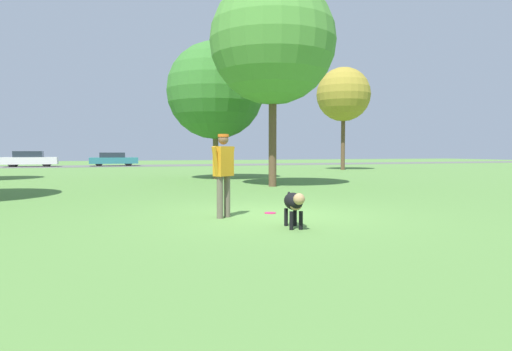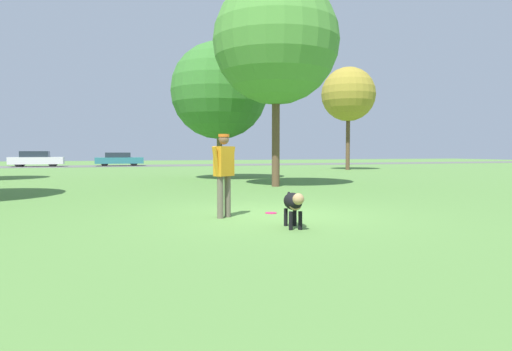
% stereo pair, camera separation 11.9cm
% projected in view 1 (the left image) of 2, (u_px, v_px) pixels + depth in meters
% --- Properties ---
extents(ground_plane, '(120.00, 120.00, 0.00)m').
position_uv_depth(ground_plane, '(270.00, 215.00, 9.76)').
color(ground_plane, '#56843D').
extents(far_road_strip, '(120.00, 6.00, 0.01)m').
position_uv_depth(far_road_strip, '(131.00, 166.00, 42.68)').
color(far_road_strip, '#5B5B59').
rests_on(far_road_strip, ground_plane).
extents(person, '(0.61, 0.45, 1.71)m').
position_uv_depth(person, '(223.00, 168.00, 9.28)').
color(person, '#665B4C').
rests_on(person, ground_plane).
extents(dog, '(0.44, 1.05, 0.66)m').
position_uv_depth(dog, '(294.00, 203.00, 8.05)').
color(dog, black).
rests_on(dog, ground_plane).
extents(frisbee, '(0.25, 0.25, 0.02)m').
position_uv_depth(frisbee, '(270.00, 213.00, 10.01)').
color(frisbee, '#E52366').
rests_on(frisbee, ground_plane).
extents(tree_near_right, '(4.82, 4.82, 7.97)m').
position_uv_depth(tree_near_right, '(273.00, 41.00, 17.38)').
color(tree_near_right, brown).
rests_on(tree_near_right, ground_plane).
extents(tree_mid_center, '(4.73, 4.73, 6.69)m').
position_uv_depth(tree_mid_center, '(215.00, 91.00, 22.22)').
color(tree_mid_center, brown).
rests_on(tree_mid_center, ground_plane).
extents(tree_far_right, '(3.94, 3.94, 7.50)m').
position_uv_depth(tree_far_right, '(343.00, 95.00, 33.36)').
color(tree_far_right, brown).
rests_on(tree_far_right, ground_plane).
extents(parked_car_white, '(4.48, 1.76, 1.38)m').
position_uv_depth(parked_car_white, '(30.00, 159.00, 40.01)').
color(parked_car_white, white).
rests_on(parked_car_white, ground_plane).
extents(parked_car_teal, '(4.33, 1.93, 1.25)m').
position_uv_depth(parked_car_teal, '(113.00, 159.00, 42.12)').
color(parked_car_teal, teal).
rests_on(parked_car_teal, ground_plane).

